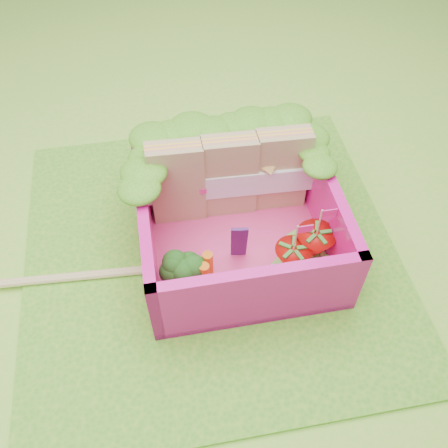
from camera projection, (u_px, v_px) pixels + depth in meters
name	position (u px, v px, depth m)	size (l,w,h in m)	color
ground	(211.00, 252.00, 3.58)	(14.00, 14.00, 0.00)	#89DD3E
placemat	(211.00, 251.00, 3.57)	(2.60, 2.60, 0.03)	#4FAF27
bento_floor	(237.00, 242.00, 3.57)	(1.30, 1.30, 0.05)	#E3397C
bento_box	(238.00, 220.00, 3.37)	(1.30, 1.30, 0.55)	#EC138D
lettuce_ruffle	(226.00, 138.00, 3.40)	(1.43, 0.77, 0.11)	#347F17
sandwich_stack	(230.00, 176.00, 3.49)	(1.21, 0.22, 0.66)	tan
broccoli	(181.00, 269.00, 3.19)	(0.34, 0.34, 0.24)	#7AAD54
carrot_sticks	(206.00, 271.00, 3.24)	(0.11, 0.15, 0.24)	orange
purple_wedges	(239.00, 242.00, 3.30)	(0.11, 0.04, 0.38)	#521B5F
strawberry_left	(292.00, 260.00, 3.28)	(0.24, 0.24, 0.48)	red
strawberry_right	(314.00, 246.00, 3.34)	(0.26, 0.26, 0.50)	red
snap_peas	(301.00, 251.00, 3.46)	(0.66, 0.56, 0.05)	#71C73E
chopsticks	(71.00, 277.00, 3.38)	(2.47, 0.21, 0.05)	tan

